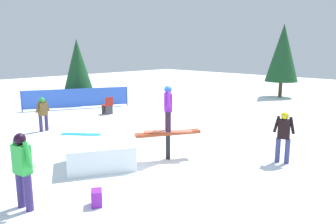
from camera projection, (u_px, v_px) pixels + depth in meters
ground_plane at (168, 159)px, 9.83m from camera, size 60.00×60.00×0.00m
rail_feature at (168, 137)px, 9.70m from camera, size 1.87×1.17×0.84m
snow_kicker_ramp at (100, 154)px, 9.18m from camera, size 2.29×2.17×0.68m
main_rider_on_rail at (168, 109)px, 9.54m from camera, size 1.27×1.13×1.37m
bystander_green at (22, 167)px, 6.62m from camera, size 0.29×0.69×1.61m
bystander_brown at (43, 112)px, 12.98m from camera, size 0.62×0.23×1.36m
bystander_black at (284, 135)px, 9.35m from camera, size 0.32×0.59×1.50m
loose_snowboard_cyan at (81, 134)px, 12.58m from camera, size 1.19×1.36×0.02m
folding_chair at (108, 106)px, 16.37m from camera, size 0.45×0.45×0.88m
backpack_on_snow at (97, 198)px, 6.90m from camera, size 0.35×0.37×0.34m
safety_fence at (77, 98)px, 17.85m from camera, size 5.09×2.46×1.10m
pine_tree_near at (283, 53)px, 21.60m from camera, size 2.13×2.13×4.84m
pine_tree_far at (78, 65)px, 18.93m from camera, size 1.67×1.67×3.79m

